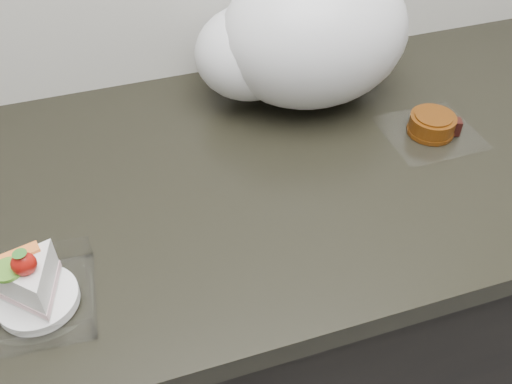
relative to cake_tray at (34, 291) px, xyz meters
name	(u,v)px	position (x,y,z in m)	size (l,w,h in m)	color
counter	(267,322)	(0.37, 0.17, -0.48)	(2.04, 0.64, 0.90)	black
cake_tray	(34,291)	(0.00, 0.00, 0.00)	(0.15, 0.15, 0.11)	white
mooncake_wrap	(432,126)	(0.66, 0.16, -0.01)	(0.16, 0.15, 0.04)	white
plastic_bag	(302,37)	(0.48, 0.33, 0.09)	(0.38, 0.26, 0.31)	silver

